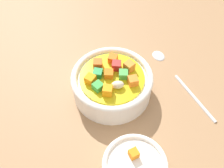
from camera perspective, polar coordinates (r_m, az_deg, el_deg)
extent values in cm
cube|color=#9E754F|center=(54.77, 0.00, -2.33)|extent=(140.00, 140.00, 2.00)
cylinder|color=white|center=(52.20, 0.00, -0.29)|extent=(15.38, 15.38, 4.38)
torus|color=white|center=(50.20, 0.00, 1.48)|extent=(15.67, 15.67, 1.21)
cylinder|color=gold|center=(50.33, 0.00, 1.36)|extent=(12.39, 12.39, 0.40)
cube|color=#E55B1C|center=(51.27, -3.07, 4.28)|extent=(2.16, 2.16, 1.66)
cube|color=orange|center=(49.87, -0.68, 2.22)|extent=(2.16, 2.16, 1.27)
cube|color=orange|center=(48.94, 4.61, 0.92)|extent=(2.34, 2.34, 1.54)
ellipsoid|color=beige|center=(48.12, 1.23, -0.16)|extent=(2.78, 2.42, 1.46)
cube|color=orange|center=(50.76, 3.71, 3.78)|extent=(2.23, 2.23, 1.87)
cube|color=green|center=(48.07, -3.03, -0.49)|extent=(2.22, 2.22, 1.28)
cube|color=#22893E|center=(50.01, -3.06, 2.31)|extent=(1.98, 1.98, 1.26)
cube|color=red|center=(50.99, 0.87, 3.99)|extent=(2.07, 2.07, 1.62)
cube|color=orange|center=(48.99, -4.67, 1.02)|extent=(1.92, 1.92, 1.57)
cube|color=orange|center=(52.46, 0.19, 5.50)|extent=(1.84, 1.84, 1.28)
cube|color=orange|center=(47.16, -0.95, -1.40)|extent=(2.04, 2.04, 1.73)
cube|color=green|center=(49.77, 2.46, 2.09)|extent=(2.14, 2.14, 1.34)
cylinder|color=silver|center=(55.33, 17.32, -2.64)|extent=(10.00, 8.81, 0.70)
ellipsoid|color=silver|center=(61.05, 9.97, 6.21)|extent=(4.17, 4.11, 0.85)
cylinder|color=white|center=(44.83, 4.78, -17.58)|extent=(10.19, 10.19, 3.30)
torus|color=white|center=(43.10, 4.95, -16.72)|extent=(10.30, 10.30, 0.82)
cube|color=orange|center=(43.19, 4.69, -14.63)|extent=(1.98, 1.98, 1.41)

